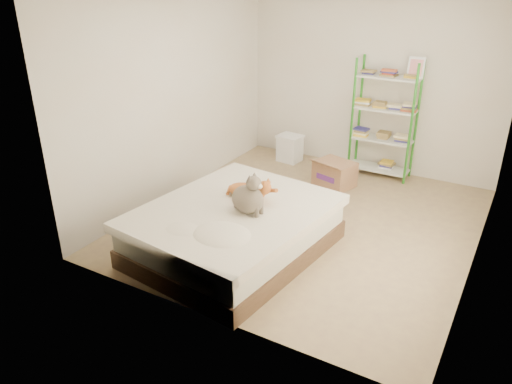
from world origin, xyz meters
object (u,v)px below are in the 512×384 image
Objects in this scene: orange_cat at (247,189)px; white_bin at (290,148)px; grey_cat at (248,193)px; shelf_unit at (385,117)px; bed at (234,230)px; cardboard_box at (335,174)px.

white_bin is at bearing 106.26° from orange_cat.
orange_cat is 0.35m from grey_cat.
grey_cat reaches higher than orange_cat.
shelf_unit is 4.12× the size of white_bin.
orange_cat reaches higher than bed.
grey_cat is 2.29m from cardboard_box.
bed is at bearing -103.52° from shelf_unit.
cardboard_box is 1.13m from white_bin.
shelf_unit is 1.57m from white_bin.
white_bin is at bearing -173.51° from shelf_unit.
shelf_unit is 1.10m from cardboard_box.
white_bin is (-0.70, 2.77, -0.05)m from bed.
shelf_unit reaches higher than grey_cat.
bed is 5.28× the size of grey_cat.
grey_cat is 1.01× the size of white_bin.
shelf_unit is at bearing 83.28° from bed.
bed is 2.86m from white_bin.
shelf_unit reaches higher than orange_cat.
bed is at bearing -80.70° from cardboard_box.
bed is 4.31× the size of orange_cat.
bed is 1.29× the size of shelf_unit.
shelf_unit is at bearing 6.49° from white_bin.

